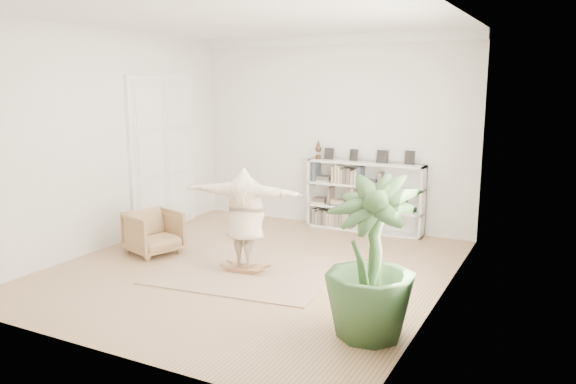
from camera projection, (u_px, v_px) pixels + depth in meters
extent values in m
plane|color=#8B6848|center=(253.00, 268.00, 8.40)|extent=(6.00, 6.00, 0.00)
plane|color=silver|center=(332.00, 132.00, 10.68)|extent=(5.50, 0.00, 5.50)
plane|color=silver|center=(93.00, 180.00, 5.44)|extent=(5.50, 0.00, 5.50)
plane|color=silver|center=(109.00, 140.00, 9.29)|extent=(0.00, 6.00, 6.00)
plane|color=silver|center=(446.00, 160.00, 6.83)|extent=(0.00, 6.00, 6.00)
plane|color=white|center=(250.00, 18.00, 7.71)|extent=(6.00, 6.00, 0.00)
cube|color=white|center=(332.00, 39.00, 10.30)|extent=(5.50, 0.12, 0.18)
cube|color=white|center=(163.00, 155.00, 10.48)|extent=(0.08, 1.78, 2.92)
cube|color=silver|center=(149.00, 158.00, 10.13)|extent=(0.06, 0.78, 2.80)
cube|color=silver|center=(177.00, 153.00, 10.82)|extent=(0.06, 0.78, 2.80)
cube|color=silver|center=(312.00, 192.00, 10.88)|extent=(0.04, 0.35, 1.30)
cube|color=silver|center=(423.00, 202.00, 9.91)|extent=(0.04, 0.35, 1.30)
cube|color=silver|center=(367.00, 195.00, 10.53)|extent=(2.20, 0.04, 1.30)
cube|color=silver|center=(364.00, 230.00, 10.51)|extent=(2.20, 0.35, 0.04)
cube|color=silver|center=(364.00, 208.00, 10.43)|extent=(2.20, 0.35, 0.04)
cube|color=silver|center=(365.00, 186.00, 10.35)|extent=(2.20, 0.35, 0.04)
cube|color=silver|center=(366.00, 163.00, 10.27)|extent=(2.20, 0.35, 0.04)
cube|color=black|center=(329.00, 153.00, 10.62)|extent=(0.18, 0.07, 0.24)
cube|color=black|center=(354.00, 155.00, 10.40)|extent=(0.18, 0.07, 0.24)
cube|color=black|center=(382.00, 156.00, 10.15)|extent=(0.18, 0.07, 0.24)
cube|color=black|center=(410.00, 158.00, 9.93)|extent=(0.18, 0.07, 0.24)
imported|color=tan|center=(154.00, 232.00, 9.07)|extent=(0.97, 0.96, 0.70)
cube|color=tan|center=(246.00, 271.00, 8.22)|extent=(2.72, 2.28, 0.02)
cube|color=#99663D|center=(246.00, 267.00, 8.21)|extent=(0.52, 0.35, 0.03)
cube|color=#99663D|center=(246.00, 270.00, 8.22)|extent=(0.34, 0.09, 0.04)
cube|color=#99663D|center=(246.00, 270.00, 8.22)|extent=(0.34, 0.09, 0.04)
cube|color=#99663D|center=(246.00, 267.00, 8.21)|extent=(0.20, 0.07, 0.10)
cube|color=#99663D|center=(246.00, 267.00, 8.21)|extent=(0.20, 0.07, 0.10)
imported|color=beige|center=(245.00, 216.00, 8.06)|extent=(1.84, 0.69, 1.46)
imported|color=#315128|center=(371.00, 258.00, 5.99)|extent=(1.14, 1.14, 1.77)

